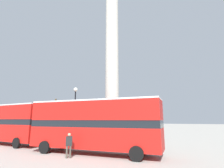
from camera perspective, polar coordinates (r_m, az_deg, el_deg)
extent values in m
plane|color=#ADA89E|center=(21.76, 0.00, -18.73)|extent=(200.00, 200.00, 0.00)
cube|color=beige|center=(21.69, 0.00, -17.07)|extent=(4.69, 4.69, 1.26)
cube|color=beige|center=(21.60, 0.00, -13.73)|extent=(3.37, 3.37, 1.26)
cube|color=beige|center=(21.59, 0.00, -10.38)|extent=(2.06, 2.06, 1.26)
cylinder|color=beige|center=(24.00, 0.00, 14.43)|extent=(1.68, 1.68, 18.88)
cube|color=red|center=(15.05, -6.03, -16.86)|extent=(11.07, 2.81, 1.64)
cube|color=black|center=(14.98, -5.94, -12.69)|extent=(11.07, 2.76, 0.55)
cube|color=red|center=(14.99, -5.86, -8.74)|extent=(11.07, 2.81, 1.51)
cube|color=silver|center=(15.06, -5.79, -5.64)|extent=(11.07, 2.81, 0.12)
cylinder|color=black|center=(15.07, 10.28, -19.88)|extent=(1.01, 0.33, 1.00)
cylinder|color=black|center=(12.67, 7.99, -21.59)|extent=(1.01, 0.33, 1.00)
cylinder|color=black|center=(18.20, -15.65, -18.17)|extent=(1.01, 0.33, 1.00)
cylinder|color=black|center=(16.26, -21.13, -18.69)|extent=(1.01, 0.33, 1.00)
cube|color=red|center=(23.89, -31.15, -13.22)|extent=(10.97, 3.43, 1.71)
cube|color=black|center=(23.85, -30.87, -10.52)|extent=(10.96, 3.38, 0.55)
cube|color=red|center=(23.86, -30.62, -8.10)|extent=(10.97, 3.43, 1.47)
cube|color=silver|center=(23.89, -30.42, -6.20)|extent=(10.97, 3.43, 0.12)
cylinder|color=black|center=(21.62, -23.05, -16.57)|extent=(1.02, 0.39, 1.00)
cylinder|color=black|center=(20.14, -28.68, -16.54)|extent=(1.02, 0.39, 1.00)
cube|color=beige|center=(32.07, -18.41, -13.06)|extent=(3.47, 3.20, 3.08)
ellipsoid|color=brown|center=(32.11, -18.05, -7.47)|extent=(2.22, 1.86, 0.93)
cone|color=brown|center=(32.00, -16.27, -6.81)|extent=(1.03, 0.91, 0.98)
cylinder|color=brown|center=(32.18, -17.95, -5.85)|extent=(0.36, 0.36, 0.90)
sphere|color=brown|center=(32.24, -17.89, -4.81)|extent=(0.28, 0.28, 0.28)
cylinder|color=brown|center=(32.22, -16.94, -9.39)|extent=(0.20, 0.20, 1.13)
cylinder|color=brown|center=(31.71, -17.06, -9.35)|extent=(0.20, 0.20, 1.13)
cylinder|color=brown|center=(32.43, -19.24, -9.26)|extent=(0.20, 0.20, 1.13)
cylinder|color=brown|center=(31.92, -19.41, -9.22)|extent=(0.20, 0.20, 1.13)
cylinder|color=black|center=(21.15, -12.49, -18.13)|extent=(0.31, 0.31, 0.40)
cylinder|color=black|center=(21.00, -12.16, -10.55)|extent=(0.14, 0.14, 5.99)
sphere|color=white|center=(21.29, -11.79, -1.80)|extent=(0.49, 0.49, 0.49)
cylinder|color=#4C473D|center=(13.94, -14.55, -20.71)|extent=(0.14, 0.14, 0.85)
cylinder|color=#4C473D|center=(13.94, -13.47, -20.77)|extent=(0.14, 0.14, 0.85)
cube|color=black|center=(13.83, -13.85, -17.63)|extent=(0.48, 0.41, 0.67)
sphere|color=tan|center=(13.79, -13.76, -15.76)|extent=(0.23, 0.23, 0.23)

